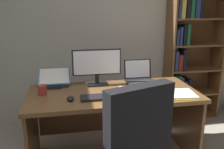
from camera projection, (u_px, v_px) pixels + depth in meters
wall_back at (92, 20)px, 3.30m from camera, size 4.65×0.12×2.84m
desk at (112, 107)px, 2.60m from camera, size 1.71×0.78×0.76m
bookshelf at (189, 46)px, 3.40m from camera, size 0.77×0.32×2.15m
monitor at (97, 67)px, 2.64m from camera, size 0.53×0.16×0.40m
laptop at (140, 78)px, 2.77m from camera, size 0.32×0.29×0.24m
keyboard at (103, 97)px, 2.29m from camera, size 0.42×0.15×0.02m
computer_mouse at (71, 98)px, 2.24m from camera, size 0.06×0.10×0.04m
reading_stand_with_book at (54, 78)px, 2.65m from camera, size 0.34×0.27×0.16m
open_binder at (171, 94)px, 2.36m from camera, size 0.50×0.33×0.02m
notepad at (127, 90)px, 2.52m from camera, size 0.17×0.22×0.01m
pen at (129, 89)px, 2.52m from camera, size 0.13×0.06×0.01m
coffee_mug at (42, 90)px, 2.37m from camera, size 0.08×0.08×0.10m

